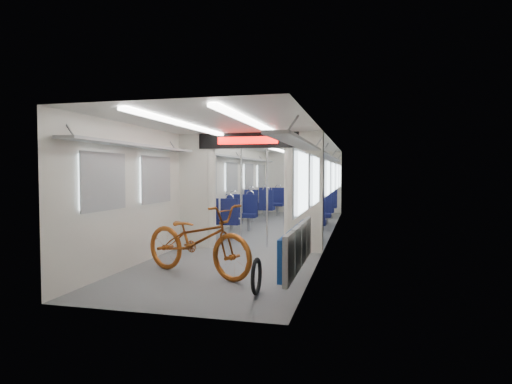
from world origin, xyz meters
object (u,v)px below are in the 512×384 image
Objects in this scene: bicycle at (197,239)px; stanchion_far_right at (296,186)px; bike_hoop_a at (256,278)px; seat_bay_far_left at (266,202)px; seat_bay_near_left at (232,213)px; seat_bay_near_right at (310,212)px; stanchion_far_left at (267,186)px; stanchion_near_right at (267,191)px; stanchion_near_left at (241,190)px; seat_bay_far_right at (321,204)px; bike_hoop_c at (283,257)px; bike_hoop_b at (282,264)px; flip_bench at (297,246)px.

bicycle is 0.88× the size of stanchion_far_right.
seat_bay_far_left is at bearing 101.75° from bike_hoop_a.
stanchion_far_right is (1.32, 1.89, 0.63)m from seat_bay_near_left.
seat_bay_near_right is (1.15, 4.56, 0.02)m from bicycle.
stanchion_far_left is (-1.35, 1.25, 0.60)m from seat_bay_near_right.
seat_bay_near_left is at bearing 128.42° from stanchion_near_right.
seat_bay_far_left is 0.90× the size of stanchion_near_left.
bicycle is at bearing -98.57° from seat_bay_far_right.
stanchion_near_left is (0.54, -1.07, 0.63)m from seat_bay_near_left.
bike_hoop_a is at bearing -94.25° from bike_hoop_c.
stanchion_near_right is (-0.77, 2.56, 0.92)m from bike_hoop_b.
seat_bay_near_left is 0.83× the size of stanchion_near_right.
flip_bench is at bearing -63.67° from stanchion_near_left.
seat_bay_near_left is at bearing -118.05° from seat_bay_far_right.
stanchion_far_left reaches higher than bike_hoop_b.
bike_hoop_b is 0.22× the size of stanchion_near_left.
flip_bench is at bearing -86.00° from bicycle.
seat_bay_near_left is (-1.82, 4.90, 0.31)m from bike_hoop_a.
seat_bay_far_left is at bearing 118.71° from seat_bay_near_right.
seat_bay_far_left is 1.90m from seat_bay_far_right.
seat_bay_far_left reaches higher than seat_bay_far_right.
stanchion_far_left is at bearing 90.47° from stanchion_near_left.
bike_hoop_b is (0.18, 0.78, 0.02)m from bike_hoop_a.
flip_bench is 0.66m from bike_hoop_b.
flip_bench is 8.11m from seat_bay_far_right.
stanchion_near_left is at bearing 116.33° from flip_bench.
bike_hoop_a is 0.20× the size of stanchion_near_left.
seat_bay_near_left is 0.83× the size of stanchion_near_left.
stanchion_far_right is at bearing 110.88° from seat_bay_near_right.
seat_bay_far_right is at bearing -10.89° from seat_bay_far_left.
seat_bay_near_right is 2.19m from stanchion_near_right.
seat_bay_far_left is at bearing 96.29° from stanchion_near_left.
bike_hoop_c is at bearing 98.23° from bike_hoop_b.
stanchion_far_left is (-1.48, 5.82, 0.92)m from bike_hoop_b.
seat_bay_near_left is 3.98m from seat_bay_far_right.
bicycle is 1.36m from bike_hoop_c.
flip_bench is 4.58× the size of bike_hoop_a.
bicycle is 7.70m from seat_bay_far_right.
bike_hoop_a is at bearing -147.12° from flip_bench.
stanchion_near_right is (-1.06, 3.04, 0.57)m from flip_bench.
seat_bay_far_left is 2.30m from stanchion_far_left.
bike_hoop_b is 0.22× the size of stanchion_far_right.
bike_hoop_c is 4.02m from seat_bay_near_right.
stanchion_far_right is at bearing 75.28° from stanchion_near_left.
bike_hoop_b is (-0.29, 0.48, -0.35)m from flip_bench.
seat_bay_near_right is at bearing 94.74° from flip_bench.
bike_hoop_b is at bearing 77.01° from bike_hoop_a.
seat_bay_far_left is 0.90× the size of stanchion_near_right.
stanchion_far_left is (-1.30, 6.61, 0.94)m from bike_hoop_a.
seat_bay_far_right is 2.33m from stanchion_far_left.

